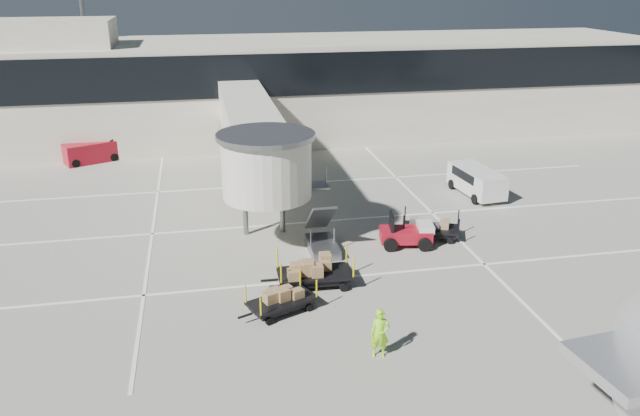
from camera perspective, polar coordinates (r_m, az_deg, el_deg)
The scene contains 11 objects.
ground at distance 27.64m, azimuth 5.18°, elevation -7.99°, with size 140.00×140.00×0.00m, color #AAA798.
lane_markings at distance 35.71m, azimuth 0.00°, elevation -1.03°, with size 40.00×30.00×0.02m.
terminal at distance 54.34m, azimuth -3.98°, elevation 11.00°, with size 64.00×12.11×15.20m.
jet_bridge at distance 36.71m, azimuth -5.99°, elevation 6.49°, with size 5.70×20.40×6.03m.
baggage_tug at distance 32.41m, azimuth 7.98°, elevation -2.38°, with size 2.85×2.09×1.75m.
suitcase_cart at distance 33.65m, azimuth 9.96°, elevation -1.84°, with size 3.67×2.47×1.43m.
box_cart_near at distance 28.12m, azimuth -0.40°, elevation -5.88°, with size 4.13×1.75×1.61m.
box_cart_far at distance 26.09m, azimuth -3.55°, elevation -8.49°, with size 3.43×2.38×1.34m.
ground_worker at distance 23.20m, azimuth 5.50°, elevation -11.34°, with size 0.70×0.46×1.92m, color #88E217.
minivan at distance 40.63m, azimuth 14.04°, elevation 2.58°, with size 2.33×4.64×1.70m.
belt_loader at distance 49.47m, azimuth -20.14°, elevation 4.82°, with size 4.34×3.09×1.97m.
Camera 1 is at (-7.12, -23.20, 13.25)m, focal length 35.00 mm.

